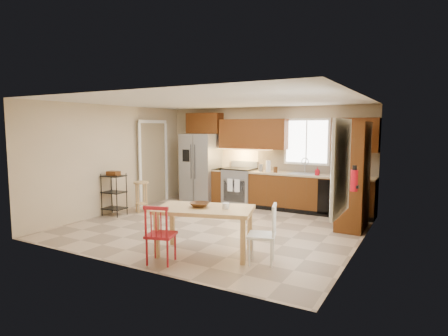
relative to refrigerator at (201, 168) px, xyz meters
name	(u,v)px	position (x,y,z in m)	size (l,w,h in m)	color
floor	(215,227)	(1.70, -2.12, -0.91)	(5.50, 5.50, 0.00)	tan
ceiling	(215,101)	(1.70, -2.12, 1.59)	(5.50, 5.00, 0.02)	silver
wall_back	(265,156)	(1.70, 0.38, 0.34)	(5.50, 0.02, 2.50)	#CCB793
wall_front	(124,180)	(1.70, -4.62, 0.34)	(5.50, 0.02, 2.50)	#CCB793
wall_left	(114,159)	(-1.05, -2.12, 0.34)	(0.02, 5.00, 2.50)	#CCB793
wall_right	(360,173)	(4.45, -2.12, 0.34)	(0.02, 5.00, 2.50)	#CCB793
refrigerator	(201,168)	(0.00, 0.00, 0.00)	(0.92, 0.75, 1.82)	gray
range_stove	(240,187)	(1.15, 0.06, -0.45)	(0.76, 0.63, 0.92)	gray
base_cabinet_narrow	(221,186)	(0.60, 0.08, -0.46)	(0.30, 0.60, 0.90)	#572910
base_cabinet_run	(310,193)	(2.99, 0.08, -0.46)	(2.92, 0.60, 0.90)	#572910
dishwasher	(331,197)	(3.55, -0.22, -0.46)	(0.60, 0.02, 0.78)	black
backsplash	(314,162)	(2.99, 0.36, 0.27)	(2.92, 0.03, 0.55)	beige
upper_over_fridge	(205,123)	(0.00, 0.20, 1.19)	(1.00, 0.35, 0.55)	#59310E
upper_left_block	(253,134)	(1.45, 0.20, 0.92)	(1.80, 0.35, 0.75)	#59310E
upper_right_block	(356,135)	(3.95, 0.20, 0.92)	(1.00, 0.35, 0.75)	#59310E
window_back	(307,142)	(2.80, 0.35, 0.74)	(1.12, 0.04, 1.12)	white
sink	(302,176)	(2.80, 0.08, -0.05)	(0.62, 0.46, 0.16)	gray
undercab_glow	(242,149)	(1.15, 0.17, 0.52)	(1.60, 0.30, 0.01)	#FFBF66
soap_bottle	(317,171)	(3.18, -0.02, 0.09)	(0.09, 0.09, 0.19)	red
paper_towel	(268,166)	(1.95, 0.03, 0.13)	(0.12, 0.12, 0.28)	white
canister_steel	(261,168)	(1.75, 0.03, 0.08)	(0.11, 0.11, 0.18)	gray
canister_wood	(275,170)	(2.15, 0.00, 0.06)	(0.10, 0.10, 0.14)	#522F16
pantry	(353,176)	(4.13, -0.93, 0.14)	(0.50, 0.95, 2.10)	#572910
fire_extinguisher	(354,181)	(4.33, -1.98, 0.19)	(0.12, 0.12, 0.36)	red
window_right	(341,167)	(4.38, -3.27, 0.54)	(0.04, 1.02, 1.32)	white
doorway	(153,163)	(-0.97, -0.82, 0.14)	(0.04, 0.95, 2.10)	#8C7A59
dining_table	(205,231)	(2.39, -3.60, -0.55)	(1.49, 0.84, 0.73)	#DFB96F
chair_red	(161,234)	(2.04, -4.25, -0.47)	(0.41, 0.41, 0.88)	#A51921
chair_white	(262,234)	(3.34, -3.55, -0.47)	(0.41, 0.41, 0.88)	white
table_bowl	(200,207)	(2.29, -3.60, -0.17)	(0.30, 0.30, 0.07)	#522F16
table_jar	(226,207)	(2.71, -3.51, -0.15)	(0.10, 0.10, 0.12)	white
bar_stool	(141,197)	(-0.48, -1.85, -0.55)	(0.35, 0.35, 0.72)	#DFB96F
utility_cart	(114,194)	(-0.80, -2.39, -0.43)	(0.48, 0.37, 0.96)	black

